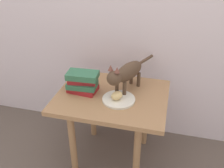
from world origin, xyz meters
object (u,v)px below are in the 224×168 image
bread_roll (117,96)px  plate (119,99)px  side_table (112,106)px  cat (126,73)px  book_stack (83,82)px

bread_roll → plate: bearing=42.8°
side_table → plate: bearing=-42.7°
cat → book_stack: 0.29m
plate → bread_roll: size_ratio=2.55×
plate → cat: cat is taller
side_table → bread_roll: (0.05, -0.06, 0.12)m
side_table → bread_roll: size_ratio=8.81×
bread_roll → cat: cat is taller
plate → bread_roll: (-0.01, -0.01, 0.03)m
cat → book_stack: size_ratio=2.17×
cat → book_stack: bearing=-165.3°
plate → book_stack: size_ratio=1.00×
side_table → plate: 0.12m
bread_roll → book_stack: size_ratio=0.39×
plate → book_stack: 0.26m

